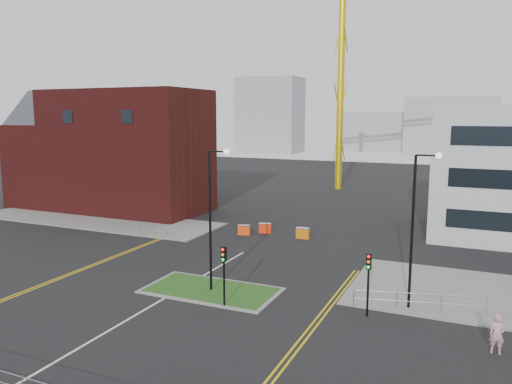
# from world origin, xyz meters

# --- Properties ---
(ground) EXTENTS (200.00, 200.00, 0.00)m
(ground) POSITION_xyz_m (0.00, 0.00, 0.00)
(ground) COLOR black
(ground) RESTS_ON ground
(pavement_left) EXTENTS (28.00, 8.00, 0.12)m
(pavement_left) POSITION_xyz_m (-20.00, 22.00, 0.06)
(pavement_left) COLOR slate
(pavement_left) RESTS_ON ground
(island_kerb) EXTENTS (8.60, 4.60, 0.08)m
(island_kerb) POSITION_xyz_m (2.00, 8.00, 0.04)
(island_kerb) COLOR slate
(island_kerb) RESTS_ON ground
(grass_island) EXTENTS (8.00, 4.00, 0.12)m
(grass_island) POSITION_xyz_m (2.00, 8.00, 0.06)
(grass_island) COLOR #1F4818
(grass_island) RESTS_ON ground
(brick_building) EXTENTS (24.20, 10.07, 14.24)m
(brick_building) POSITION_xyz_m (-22.97, 28.00, 6.85)
(brick_building) COLOR #4D1413
(brick_building) RESTS_ON ground
(tower_crane) EXTENTS (51.04, 16.23, 37.90)m
(tower_crane) POSITION_xyz_m (3.57, 56.68, 26.17)
(tower_crane) COLOR yellow
(tower_crane) RESTS_ON ground
(streetlamp_island) EXTENTS (1.46, 0.36, 9.18)m
(streetlamp_island) POSITION_xyz_m (2.22, 8.00, 5.41)
(streetlamp_island) COLOR black
(streetlamp_island) RESTS_ON ground
(streetlamp_right_near) EXTENTS (1.46, 0.36, 9.18)m
(streetlamp_right_near) POSITION_xyz_m (14.22, 10.00, 5.41)
(streetlamp_right_near) COLOR black
(streetlamp_right_near) RESTS_ON ground
(traffic_light_island) EXTENTS (0.28, 0.33, 3.65)m
(traffic_light_island) POSITION_xyz_m (4.00, 5.98, 2.57)
(traffic_light_island) COLOR black
(traffic_light_island) RESTS_ON ground
(traffic_light_right) EXTENTS (0.28, 0.33, 3.65)m
(traffic_light_right) POSITION_xyz_m (12.00, 7.98, 2.57)
(traffic_light_right) COLOR black
(traffic_light_right) RESTS_ON ground
(railing_left) EXTENTS (6.05, 0.05, 1.10)m
(railing_left) POSITION_xyz_m (-11.00, 18.00, 0.74)
(railing_left) COLOR gray
(railing_left) RESTS_ON ground
(centre_line) EXTENTS (0.15, 30.00, 0.01)m
(centre_line) POSITION_xyz_m (0.00, 2.00, 0.01)
(centre_line) COLOR silver
(centre_line) RESTS_ON ground
(yellow_left_a) EXTENTS (0.12, 24.00, 0.01)m
(yellow_left_a) POSITION_xyz_m (-9.00, 10.00, 0.01)
(yellow_left_a) COLOR gold
(yellow_left_a) RESTS_ON ground
(yellow_left_b) EXTENTS (0.12, 24.00, 0.01)m
(yellow_left_b) POSITION_xyz_m (-8.70, 10.00, 0.01)
(yellow_left_b) COLOR gold
(yellow_left_b) RESTS_ON ground
(yellow_right_a) EXTENTS (0.12, 20.00, 0.01)m
(yellow_right_a) POSITION_xyz_m (9.50, 6.00, 0.01)
(yellow_right_a) COLOR gold
(yellow_right_a) RESTS_ON ground
(yellow_right_b) EXTENTS (0.12, 20.00, 0.01)m
(yellow_right_b) POSITION_xyz_m (9.80, 6.00, 0.01)
(yellow_right_b) COLOR gold
(yellow_right_b) RESTS_ON ground
(skyline_a) EXTENTS (18.00, 12.00, 22.00)m
(skyline_a) POSITION_xyz_m (-40.00, 120.00, 11.00)
(skyline_a) COLOR gray
(skyline_a) RESTS_ON ground
(skyline_b) EXTENTS (24.00, 12.00, 16.00)m
(skyline_b) POSITION_xyz_m (10.00, 130.00, 8.00)
(skyline_b) COLOR gray
(skyline_b) RESTS_ON ground
(skyline_d) EXTENTS (30.00, 12.00, 12.00)m
(skyline_d) POSITION_xyz_m (-8.00, 140.00, 6.00)
(skyline_d) COLOR gray
(skyline_d) RESTS_ON ground
(pedestrian) EXTENTS (0.70, 0.47, 1.90)m
(pedestrian) POSITION_xyz_m (18.51, 6.08, 0.95)
(pedestrian) COLOR pink
(pedestrian) RESTS_ON ground
(barrier_left) EXTENTS (1.19, 0.64, 0.95)m
(barrier_left) POSITION_xyz_m (-2.53, 22.55, 0.52)
(barrier_left) COLOR #F2460D
(barrier_left) RESTS_ON ground
(barrier_mid) EXTENTS (1.22, 0.41, 1.02)m
(barrier_mid) POSITION_xyz_m (3.00, 23.41, 0.56)
(barrier_mid) COLOR orange
(barrier_mid) RESTS_ON ground
(barrier_right) EXTENTS (1.21, 0.71, 0.97)m
(barrier_right) POSITION_xyz_m (-1.00, 24.00, 0.53)
(barrier_right) COLOR #FD2F0E
(barrier_right) RESTS_ON ground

